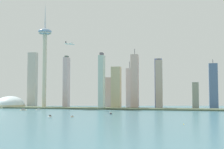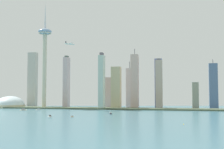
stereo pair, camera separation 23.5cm
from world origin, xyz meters
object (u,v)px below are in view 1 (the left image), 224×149
object	(u,v)px
skyscraper_0	(195,95)
boat_2	(39,110)
channel_buoy_0	(184,124)
skyscraper_2	(159,84)
stadium_dome	(10,105)
skyscraper_5	(135,82)
skyscraper_7	(213,86)
skyscraper_1	(102,82)
skyscraper_10	(130,88)
boat_4	(23,110)
boat_0	(72,116)
observation_tower	(45,51)
skyscraper_8	(159,83)
boat_1	(111,113)
skyscraper_3	(33,80)
skyscraper_4	(109,92)
airplane	(70,44)
skyscraper_9	(116,88)
boat_3	(50,116)
skyscraper_6	(66,82)

from	to	relation	value
skyscraper_0	boat_2	distance (m)	444.53
channel_buoy_0	skyscraper_2	bearing A→B (deg)	97.83
stadium_dome	channel_buoy_0	size ratio (longest dim) A/B	55.34
skyscraper_5	channel_buoy_0	world-z (taller)	skyscraper_5
skyscraper_2	skyscraper_7	size ratio (longest dim) A/B	1.01
skyscraper_0	skyscraper_1	distance (m)	278.72
stadium_dome	skyscraper_10	distance (m)	368.94
skyscraper_7	boat_4	distance (m)	536.02
skyscraper_1	channel_buoy_0	bearing A→B (deg)	-58.38
stadium_dome	skyscraper_0	distance (m)	556.30
skyscraper_0	boat_0	world-z (taller)	skyscraper_0
observation_tower	skyscraper_8	xyz separation A→B (m)	(328.19, 100.31, -95.87)
boat_1	boat_4	xyz separation A→B (m)	(-250.25, 83.87, -0.10)
skyscraper_8	boat_1	size ratio (longest dim) A/B	13.61
stadium_dome	skyscraper_7	bearing A→B (deg)	8.20
skyscraper_3	skyscraper_4	bearing A→B (deg)	7.08
skyscraper_7	boat_1	world-z (taller)	skyscraper_7
skyscraper_4	skyscraper_0	bearing A→B (deg)	1.37
skyscraper_2	boat_4	xyz separation A→B (m)	(-339.16, -154.87, -68.64)
boat_1	airplane	world-z (taller)	airplane
skyscraper_10	skyscraper_9	bearing A→B (deg)	-109.28
skyscraper_9	skyscraper_1	bearing A→B (deg)	-132.01
skyscraper_9	boat_0	world-z (taller)	skyscraper_9
boat_3	channel_buoy_0	distance (m)	254.07
observation_tower	boat_2	world-z (taller)	observation_tower
skyscraper_6	channel_buoy_0	world-z (taller)	skyscraper_6
skyscraper_0	airplane	bearing A→B (deg)	-155.06
boat_4	skyscraper_2	bearing A→B (deg)	-10.52
stadium_dome	skyscraper_5	world-z (taller)	skyscraper_5
skyscraper_2	boat_0	size ratio (longest dim) A/B	22.39
boat_2	boat_3	bearing A→B (deg)	-50.22
skyscraper_4	boat_4	size ratio (longest dim) A/B	5.70
boat_1	skyscraper_4	bearing A→B (deg)	-6.16
skyscraper_2	skyscraper_6	distance (m)	277.63
boat_1	boat_3	size ratio (longest dim) A/B	0.72
skyscraper_3	skyscraper_9	distance (m)	281.12
observation_tower	skyscraper_3	world-z (taller)	observation_tower
skyscraper_1	skyscraper_7	distance (m)	327.32
skyscraper_5	skyscraper_10	size ratio (longest dim) A/B	1.22
skyscraper_8	skyscraper_6	bearing A→B (deg)	-166.95
skyscraper_7	skyscraper_10	bearing A→B (deg)	-179.68
skyscraper_2	boat_3	world-z (taller)	skyscraper_2
boat_0	airplane	size ratio (longest dim) A/B	0.25
boat_3	boat_4	xyz separation A→B (m)	(-153.66, 174.60, 0.19)
skyscraper_4	skyscraper_10	size ratio (longest dim) A/B	0.65
skyscraper_8	skyscraper_10	distance (m)	89.72
skyscraper_1	skyscraper_2	size ratio (longest dim) A/B	1.09
skyscraper_7	boat_2	size ratio (longest dim) A/B	9.34
observation_tower	skyscraper_4	world-z (taller)	observation_tower
boat_2	airplane	distance (m)	190.88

